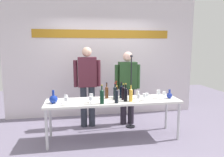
{
  "coord_description": "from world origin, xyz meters",
  "views": [
    {
      "loc": [
        -0.69,
        -3.86,
        1.78
      ],
      "look_at": [
        0.0,
        0.15,
        1.16
      ],
      "focal_mm": 33.86,
      "sensor_mm": 36.0,
      "label": 1
    }
  ],
  "objects_px": {
    "wine_bottle_6": "(121,91)",
    "wine_bottle_7": "(123,93)",
    "decanter_blue_left": "(53,99)",
    "wine_bottle_2": "(115,92)",
    "wine_bottle_4": "(131,94)",
    "presenter_left": "(87,82)",
    "decanter_blue_right": "(169,95)",
    "wine_glass_right_5": "(158,92)",
    "wine_bottle_0": "(117,96)",
    "wine_glass_left_0": "(90,98)",
    "display_table": "(113,103)",
    "wine_bottle_5": "(126,94)",
    "wine_bottle_3": "(102,96)",
    "wine_glass_right_4": "(139,96)",
    "wine_glass_left_1": "(66,99)",
    "wine_glass_left_3": "(91,96)",
    "wine_glass_right_2": "(147,95)",
    "wine_glass_right_0": "(144,96)",
    "wine_bottle_1": "(116,90)",
    "wine_glass_left_2": "(66,97)",
    "presenter_right": "(127,84)",
    "microphone_stand": "(131,103)",
    "wine_bottle_8": "(107,92)",
    "wine_glass_right_1": "(138,93)",
    "wine_glass_right_3": "(164,94)"
  },
  "relations": [
    {
      "from": "wine_bottle_0",
      "to": "wine_glass_left_0",
      "type": "distance_m",
      "value": 0.47
    },
    {
      "from": "presenter_left",
      "to": "wine_bottle_1",
      "type": "relative_size",
      "value": 5.33
    },
    {
      "from": "wine_glass_left_1",
      "to": "wine_bottle_4",
      "type": "bearing_deg",
      "value": 3.09
    },
    {
      "from": "wine_bottle_0",
      "to": "wine_glass_left_3",
      "type": "xyz_separation_m",
      "value": [
        -0.45,
        0.11,
        -0.02
      ]
    },
    {
      "from": "wine_glass_left_1",
      "to": "wine_bottle_2",
      "type": "bearing_deg",
      "value": 14.96
    },
    {
      "from": "wine_bottle_1",
      "to": "wine_bottle_7",
      "type": "xyz_separation_m",
      "value": [
        0.1,
        -0.22,
        -0.0
      ]
    },
    {
      "from": "wine_bottle_3",
      "to": "wine_glass_right_5",
      "type": "relative_size",
      "value": 2.03
    },
    {
      "from": "wine_glass_left_1",
      "to": "wine_glass_left_2",
      "type": "relative_size",
      "value": 0.95
    },
    {
      "from": "wine_bottle_0",
      "to": "wine_glass_right_4",
      "type": "height_order",
      "value": "wine_bottle_0"
    },
    {
      "from": "presenter_right",
      "to": "wine_bottle_8",
      "type": "bearing_deg",
      "value": -135.08
    },
    {
      "from": "wine_bottle_1",
      "to": "wine_bottle_8",
      "type": "xyz_separation_m",
      "value": [
        -0.2,
        -0.06,
        -0.01
      ]
    },
    {
      "from": "decanter_blue_right",
      "to": "wine_bottle_3",
      "type": "xyz_separation_m",
      "value": [
        -1.36,
        -0.17,
        0.08
      ]
    },
    {
      "from": "wine_bottle_5",
      "to": "wine_bottle_7",
      "type": "bearing_deg",
      "value": 98.41
    },
    {
      "from": "microphone_stand",
      "to": "wine_bottle_0",
      "type": "bearing_deg",
      "value": -122.84
    },
    {
      "from": "wine_bottle_3",
      "to": "wine_bottle_6",
      "type": "relative_size",
      "value": 1.08
    },
    {
      "from": "decanter_blue_left",
      "to": "wine_bottle_2",
      "type": "height_order",
      "value": "wine_bottle_2"
    },
    {
      "from": "decanter_blue_right",
      "to": "wine_glass_right_5",
      "type": "distance_m",
      "value": 0.23
    },
    {
      "from": "wine_bottle_6",
      "to": "wine_bottle_7",
      "type": "bearing_deg",
      "value": -86.06
    },
    {
      "from": "microphone_stand",
      "to": "wine_bottle_3",
      "type": "bearing_deg",
      "value": -135.54
    },
    {
      "from": "wine_glass_right_0",
      "to": "wine_bottle_4",
      "type": "bearing_deg",
      "value": 176.73
    },
    {
      "from": "wine_glass_right_4",
      "to": "wine_glass_right_5",
      "type": "bearing_deg",
      "value": 23.72
    },
    {
      "from": "presenter_right",
      "to": "presenter_left",
      "type": "bearing_deg",
      "value": 180.0
    },
    {
      "from": "wine_bottle_4",
      "to": "presenter_left",
      "type": "bearing_deg",
      "value": 131.39
    },
    {
      "from": "wine_bottle_2",
      "to": "wine_bottle_5",
      "type": "bearing_deg",
      "value": -42.97
    },
    {
      "from": "presenter_left",
      "to": "wine_glass_left_2",
      "type": "xyz_separation_m",
      "value": [
        -0.43,
        -0.78,
        -0.14
      ]
    },
    {
      "from": "wine_glass_left_3",
      "to": "microphone_stand",
      "type": "distance_m",
      "value": 1.14
    },
    {
      "from": "display_table",
      "to": "wine_bottle_5",
      "type": "relative_size",
      "value": 7.56
    },
    {
      "from": "wine_glass_right_0",
      "to": "wine_bottle_1",
      "type": "bearing_deg",
      "value": 140.94
    },
    {
      "from": "decanter_blue_right",
      "to": "wine_bottle_1",
      "type": "relative_size",
      "value": 0.53
    },
    {
      "from": "wine_glass_right_2",
      "to": "microphone_stand",
      "type": "bearing_deg",
      "value": 104.61
    },
    {
      "from": "decanter_blue_left",
      "to": "wine_glass_right_2",
      "type": "bearing_deg",
      "value": -1.5
    },
    {
      "from": "wine_bottle_3",
      "to": "wine_glass_right_4",
      "type": "xyz_separation_m",
      "value": [
        0.68,
        -0.0,
        -0.04
      ]
    },
    {
      "from": "display_table",
      "to": "wine_bottle_4",
      "type": "relative_size",
      "value": 8.42
    },
    {
      "from": "display_table",
      "to": "wine_glass_right_5",
      "type": "xyz_separation_m",
      "value": [
        0.9,
        -0.01,
        0.18
      ]
    },
    {
      "from": "wine_bottle_3",
      "to": "wine_bottle_6",
      "type": "xyz_separation_m",
      "value": [
        0.43,
        0.35,
        -0.0
      ]
    },
    {
      "from": "wine_bottle_2",
      "to": "wine_glass_right_3",
      "type": "xyz_separation_m",
      "value": [
        0.95,
        -0.12,
        -0.03
      ]
    },
    {
      "from": "wine_glass_left_2",
      "to": "presenter_right",
      "type": "bearing_deg",
      "value": 30.35
    },
    {
      "from": "presenter_right",
      "to": "microphone_stand",
      "type": "bearing_deg",
      "value": -82.38
    },
    {
      "from": "wine_bottle_2",
      "to": "wine_glass_left_2",
      "type": "xyz_separation_m",
      "value": [
        -0.92,
        -0.1,
        -0.03
      ]
    },
    {
      "from": "display_table",
      "to": "wine_glass_right_5",
      "type": "bearing_deg",
      "value": -0.93
    },
    {
      "from": "wine_bottle_3",
      "to": "wine_glass_right_4",
      "type": "distance_m",
      "value": 0.68
    },
    {
      "from": "wine_bottle_4",
      "to": "wine_bottle_7",
      "type": "bearing_deg",
      "value": 129.06
    },
    {
      "from": "decanter_blue_right",
      "to": "wine_glass_right_1",
      "type": "bearing_deg",
      "value": 172.41
    },
    {
      "from": "wine_bottle_0",
      "to": "wine_bottle_2",
      "type": "bearing_deg",
      "value": 85.61
    },
    {
      "from": "wine_bottle_0",
      "to": "wine_glass_right_2",
      "type": "xyz_separation_m",
      "value": [
        0.61,
        0.13,
        -0.04
      ]
    },
    {
      "from": "wine_bottle_3",
      "to": "wine_glass_right_4",
      "type": "relative_size",
      "value": 2.28
    },
    {
      "from": "wine_bottle_3",
      "to": "wine_glass_left_2",
      "type": "bearing_deg",
      "value": 166.92
    },
    {
      "from": "wine_glass_left_0",
      "to": "wine_bottle_2",
      "type": "bearing_deg",
      "value": 28.02
    },
    {
      "from": "wine_bottle_1",
      "to": "wine_glass_left_1",
      "type": "height_order",
      "value": "wine_bottle_1"
    },
    {
      "from": "wine_bottle_6",
      "to": "wine_glass_right_2",
      "type": "bearing_deg",
      "value": -26.65
    }
  ]
}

